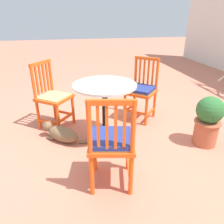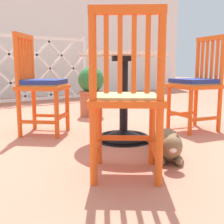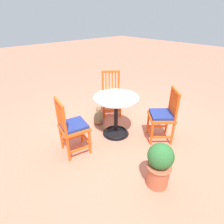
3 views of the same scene
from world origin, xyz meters
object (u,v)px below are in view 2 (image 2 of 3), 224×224
cafe_table (124,107)px  orange_chair_tucked_in (126,101)px  orange_chair_at_corner (41,86)px  terracotta_planter (91,90)px  tabby_cat (168,145)px  orange_chair_by_planter (196,85)px

cafe_table → orange_chair_tucked_in: size_ratio=0.83×
orange_chair_at_corner → terracotta_planter: size_ratio=1.47×
cafe_table → tabby_cat: bearing=-96.0°
cafe_table → terracotta_planter: 1.24m
terracotta_planter → orange_chair_tucked_in: bearing=-115.6°
terracotta_planter → tabby_cat: bearing=-104.5°
terracotta_planter → orange_chair_by_planter: bearing=-71.5°
cafe_table → tabby_cat: 0.60m
cafe_table → orange_chair_tucked_in: 0.82m
cafe_table → orange_chair_tucked_in: (-0.48, -0.64, 0.15)m
orange_chair_at_corner → tabby_cat: bearing=-71.2°
tabby_cat → terracotta_planter: bearing=75.5°
orange_chair_by_planter → terracotta_planter: orange_chair_by_planter is taller
orange_chair_by_planter → tabby_cat: orange_chair_by_planter is taller
tabby_cat → terracotta_planter: (0.45, 1.75, 0.23)m
orange_chair_at_corner → orange_chair_tucked_in: (-0.01, -1.28, -0.01)m
orange_chair_tucked_in → terracotta_planter: bearing=64.4°
cafe_table → orange_chair_at_corner: 0.80m
orange_chair_at_corner → terracotta_planter: bearing=32.4°
orange_chair_tucked_in → terracotta_planter: size_ratio=1.47×
orange_chair_by_planter → orange_chair_at_corner: size_ratio=1.00×
tabby_cat → terracotta_planter: 1.82m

